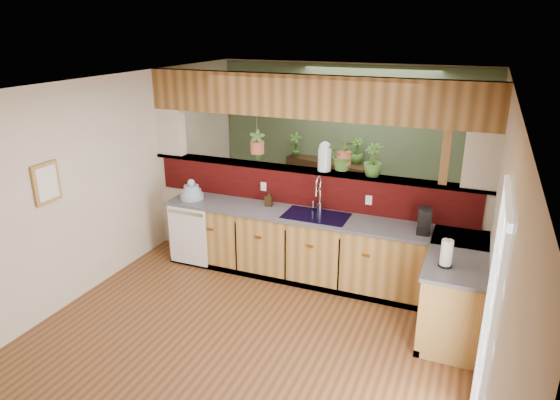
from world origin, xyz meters
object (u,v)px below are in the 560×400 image
at_px(soap_dispenser, 269,198).
at_px(paper_towel, 446,254).
at_px(glass_jar, 325,156).
at_px(shelving_console, 328,189).
at_px(faucet, 319,192).
at_px(dish_stack, 192,193).
at_px(coffee_maker, 424,222).

xyz_separation_m(soap_dispenser, paper_towel, (2.34, -0.94, 0.03)).
xyz_separation_m(soap_dispenser, glass_jar, (0.68, 0.26, 0.58)).
relative_size(soap_dispenser, shelving_console, 0.14).
height_order(faucet, shelving_console, faucet).
bearing_deg(paper_towel, faucet, 149.36).
distance_m(paper_towel, shelving_console, 3.82).
relative_size(soap_dispenser, paper_towel, 0.69).
xyz_separation_m(paper_towel, shelving_console, (-2.17, 3.10, -0.54)).
height_order(faucet, dish_stack, faucet).
xyz_separation_m(faucet, glass_jar, (-0.00, 0.22, 0.42)).
bearing_deg(shelving_console, faucet, -62.11).
distance_m(faucet, coffee_maker, 1.36).
relative_size(faucet, soap_dispenser, 2.33).
relative_size(dish_stack, paper_towel, 1.07).
relative_size(faucet, coffee_maker, 1.71).
bearing_deg(coffee_maker, paper_towel, -74.67).
bearing_deg(shelving_console, dish_stack, -104.38).
relative_size(glass_jar, shelving_console, 0.26).
bearing_deg(glass_jar, faucet, -89.28).
distance_m(glass_jar, shelving_console, 2.24).
bearing_deg(glass_jar, paper_towel, -35.93).
relative_size(faucet, glass_jar, 1.26).
height_order(soap_dispenser, paper_towel, paper_towel).
bearing_deg(coffee_maker, faucet, 166.08).
height_order(paper_towel, glass_jar, glass_jar).
distance_m(faucet, paper_towel, 1.93).
height_order(soap_dispenser, glass_jar, glass_jar).
relative_size(soap_dispenser, coffee_maker, 0.73).
xyz_separation_m(coffee_maker, glass_jar, (-1.35, 0.41, 0.55)).
relative_size(faucet, shelving_console, 0.32).
distance_m(coffee_maker, glass_jar, 1.51).
distance_m(faucet, glass_jar, 0.48).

